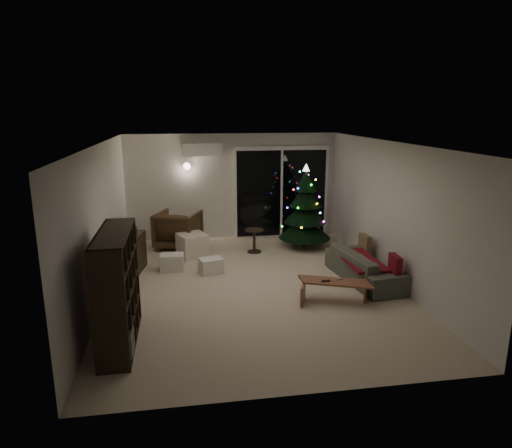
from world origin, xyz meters
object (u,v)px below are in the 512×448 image
at_px(sofa, 365,266).
at_px(media_cabinet, 127,256).
at_px(coffee_table, 334,291).
at_px(armchair, 178,230).
at_px(bookshelf, 102,290).
at_px(christmas_tree, 305,206).

bearing_deg(sofa, media_cabinet, 70.06).
bearing_deg(coffee_table, armchair, 148.16).
height_order(bookshelf, christmas_tree, christmas_tree).
height_order(media_cabinet, sofa, media_cabinet).
bearing_deg(christmas_tree, armchair, 172.41).
bearing_deg(christmas_tree, bookshelf, -134.00).
bearing_deg(armchair, bookshelf, 98.54).
bearing_deg(bookshelf, coffee_table, 19.01).
bearing_deg(christmas_tree, sofa, -76.55).
distance_m(media_cabinet, christmas_tree, 4.00).
bearing_deg(bookshelf, media_cabinet, 95.08).
xyz_separation_m(coffee_table, christmas_tree, (0.32, 3.04, 0.77)).
xyz_separation_m(sofa, christmas_tree, (-0.53, 2.23, 0.67)).
height_order(media_cabinet, coffee_table, media_cabinet).
xyz_separation_m(media_cabinet, coffee_table, (3.45, -1.82, -0.19)).
xyz_separation_m(media_cabinet, sofa, (4.30, -1.01, -0.09)).
height_order(media_cabinet, armchair, armchair).
xyz_separation_m(armchair, sofa, (3.36, -2.61, -0.15)).
height_order(bookshelf, armchair, bookshelf).
relative_size(bookshelf, coffee_table, 1.38).
relative_size(bookshelf, armchair, 1.67).
relative_size(armchair, coffee_table, 0.83).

